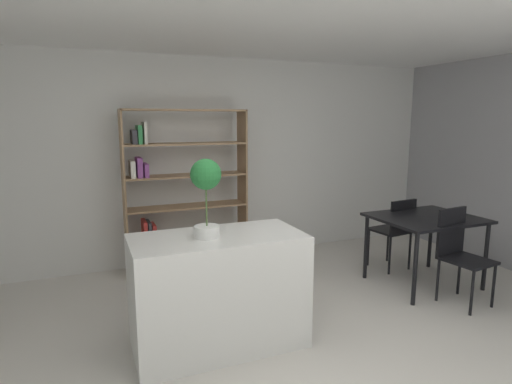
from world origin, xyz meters
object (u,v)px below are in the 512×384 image
Objects in this scene: potted_plant_on_island at (206,187)px; dining_chair_near at (459,248)px; kitchen_island at (218,291)px; open_bookshelf at (178,189)px; dining_chair_far at (396,227)px; dining_table at (426,224)px.

potted_plant_on_island is 2.71m from dining_chair_near.
kitchen_island is 0.87m from potted_plant_on_island.
dining_chair_far is at bearing -22.78° from open_bookshelf.
kitchen_island is at bearing 11.84° from dining_chair_far.
open_bookshelf reaches higher than dining_table.
dining_chair_near reaches higher than dining_table.
dining_chair_near is at bearing -91.59° from dining_table.
kitchen_island is at bearing 170.10° from dining_chair_near.
dining_chair_near is at bearing -2.48° from kitchen_island.
dining_table is at bearing 81.00° from dining_chair_near.
open_bookshelf is (0.08, 1.88, 0.55)m from kitchen_island.
open_bookshelf is 2.05× the size of dining_chair_near.
potted_plant_on_island reaches higher than dining_chair_near.
potted_plant_on_island is (-0.09, -0.01, 0.87)m from kitchen_island.
potted_plant_on_island is at bearing -95.22° from open_bookshelf.
dining_chair_far is at bearing 88.76° from dining_table.
open_bookshelf is at bearing 87.48° from kitchen_island.
potted_plant_on_island is at bearing 170.49° from dining_chair_near.
potted_plant_on_island reaches higher than kitchen_island.
dining_chair_far is at bearing 81.17° from dining_chair_near.
dining_chair_far is (0.01, 0.48, -0.16)m from dining_table.
dining_chair_far is (2.53, 0.85, 0.08)m from kitchen_island.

